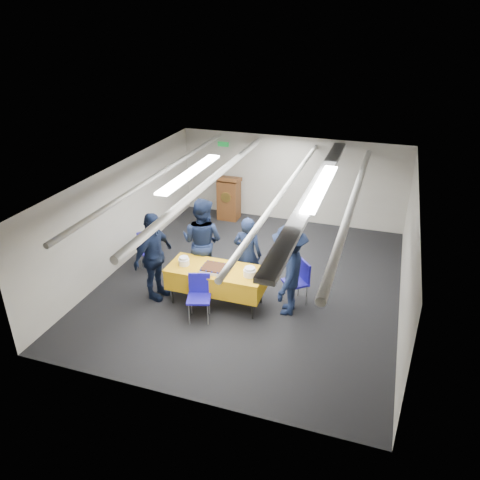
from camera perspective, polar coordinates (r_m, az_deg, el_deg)
name	(u,v)px	position (r m, az deg, el deg)	size (l,w,h in m)	color
ground	(252,282)	(9.96, 1.43, -5.11)	(7.00, 7.00, 0.00)	black
room_shell	(263,196)	(9.50, 2.82, 5.42)	(6.00, 7.00, 2.30)	beige
serving_table	(216,278)	(9.00, -2.89, -4.67)	(1.87, 0.81, 0.77)	black
sheet_cake	(216,269)	(8.81, -3.00, -3.52)	(0.53, 0.41, 0.09)	white
plate_stack_left	(184,261)	(9.05, -6.85, -2.57)	(0.21, 0.21, 0.17)	white
plate_stack_right	(250,272)	(8.62, 1.20, -3.91)	(0.24, 0.24, 0.17)	white
podium	(229,197)	(12.76, -1.37, 5.21)	(0.62, 0.53, 1.25)	brown
chair_near	(199,292)	(8.65, -4.99, -6.36)	(0.52, 0.52, 0.87)	gray
chair_right	(299,278)	(9.13, 7.25, -4.61)	(0.59, 0.59, 0.87)	gray
chair_left	(148,247)	(10.43, -11.10, -0.79)	(0.59, 0.59, 0.87)	gray
sailor_a	(247,254)	(9.33, 0.92, -1.77)	(0.58, 0.38, 1.60)	black
sailor_b	(202,242)	(9.58, -4.62, -0.19)	(0.91, 0.71, 1.87)	black
sailor_c	(153,257)	(9.19, -10.52, -2.00)	(1.06, 0.44, 1.80)	black
sailor_d	(288,271)	(8.63, 5.93, -3.72)	(1.15, 0.66, 1.77)	black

